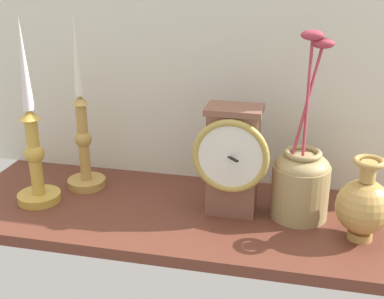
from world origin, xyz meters
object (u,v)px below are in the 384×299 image
(candlestick_tall_center, at_px, (34,147))
(brass_vase_jar, at_px, (301,179))
(mantel_clock, at_px, (232,159))
(candlestick_tall_left, at_px, (83,136))
(brass_vase_bulbous, at_px, (364,205))

(candlestick_tall_center, relative_size, brass_vase_jar, 1.05)
(mantel_clock, relative_size, brass_vase_jar, 0.61)
(candlestick_tall_center, bearing_deg, mantel_clock, 5.53)
(candlestick_tall_left, relative_size, brass_vase_jar, 1.07)
(candlestick_tall_left, height_order, candlestick_tall_center, candlestick_tall_left)
(candlestick_tall_center, relative_size, brass_vase_bulbous, 2.42)
(brass_vase_bulbous, bearing_deg, candlestick_tall_center, 179.25)
(mantel_clock, xyz_separation_m, brass_vase_jar, (0.14, 0.02, -0.04))
(mantel_clock, distance_m, brass_vase_jar, 0.15)
(candlestick_tall_left, xyz_separation_m, brass_vase_bulbous, (0.61, -0.10, -0.05))
(candlestick_tall_left, bearing_deg, brass_vase_bulbous, -9.62)
(candlestick_tall_left, relative_size, candlestick_tall_center, 1.01)
(brass_vase_bulbous, height_order, brass_vase_jar, brass_vase_jar)
(candlestick_tall_left, relative_size, brass_vase_bulbous, 2.46)
(brass_vase_bulbous, distance_m, brass_vase_jar, 0.14)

